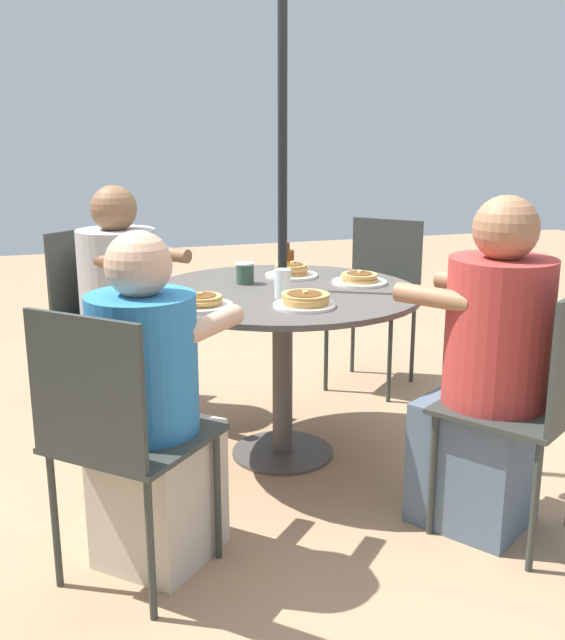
# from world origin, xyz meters

# --- Properties ---
(ground_plane) EXTENTS (12.00, 12.00, 0.00)m
(ground_plane) POSITION_xyz_m (0.00, 0.00, 0.00)
(ground_plane) COLOR tan
(patio_table) EXTENTS (1.19, 1.19, 0.76)m
(patio_table) POSITION_xyz_m (0.00, 0.00, 0.64)
(patio_table) COLOR #4C4742
(patio_table) RESTS_ON ground
(umbrella_pole) EXTENTS (0.04, 0.04, 2.44)m
(umbrella_pole) POSITION_xyz_m (0.00, 0.00, 1.22)
(umbrella_pole) COLOR black
(umbrella_pole) RESTS_ON ground
(patio_chair_north) EXTENTS (0.62, 0.62, 0.93)m
(patio_chair_north) POSITION_xyz_m (0.86, 0.72, 0.54)
(patio_chair_north) COLOR #333833
(patio_chair_north) RESTS_ON ground
(diner_north) EXTENTS (0.60, 0.59, 1.17)m
(diner_north) POSITION_xyz_m (0.73, 0.61, 0.52)
(diner_north) COLOR gray
(diner_north) RESTS_ON ground
(patio_chair_east) EXTENTS (0.62, 0.62, 0.93)m
(patio_chair_east) POSITION_xyz_m (-0.80, 0.79, 0.54)
(patio_chair_east) COLOR #333833
(patio_chair_east) RESTS_ON ground
(diner_east) EXTENTS (0.58, 0.57, 1.14)m
(diner_east) POSITION_xyz_m (-0.68, 0.66, 0.52)
(diner_east) COLOR beige
(diner_east) RESTS_ON ground
(patio_chair_south) EXTENTS (0.61, 0.61, 0.93)m
(patio_chair_south) POSITION_xyz_m (-0.94, -0.61, 0.54)
(patio_chair_south) COLOR #333833
(patio_chair_south) RESTS_ON ground
(diner_south) EXTENTS (0.58, 0.55, 1.22)m
(diner_south) POSITION_xyz_m (-0.80, -0.52, 0.56)
(diner_south) COLOR slate
(diner_south) RESTS_ON ground
(patio_chair_west) EXTENTS (0.62, 0.62, 0.93)m
(patio_chair_west) POSITION_xyz_m (0.78, -0.81, 0.54)
(patio_chair_west) COLOR #333833
(patio_chair_west) RESTS_ON ground
(pancake_plate_a) EXTENTS (0.24, 0.24, 0.06)m
(pancake_plate_a) POSITION_xyz_m (0.02, -0.37, 0.78)
(pancake_plate_a) COLOR silver
(pancake_plate_a) RESTS_ON patio_table
(pancake_plate_b) EXTENTS (0.24, 0.24, 0.07)m
(pancake_plate_b) POSITION_xyz_m (0.26, -0.13, 0.79)
(pancake_plate_b) COLOR silver
(pancake_plate_b) RESTS_ON patio_table
(pancake_plate_c) EXTENTS (0.24, 0.24, 0.06)m
(pancake_plate_c) POSITION_xyz_m (-0.32, 0.01, 0.79)
(pancake_plate_c) COLOR silver
(pancake_plate_c) RESTS_ON patio_table
(pancake_plate_d) EXTENTS (0.24, 0.24, 0.06)m
(pancake_plate_d) POSITION_xyz_m (-0.21, 0.40, 0.78)
(pancake_plate_d) COLOR silver
(pancake_plate_d) RESTS_ON patio_table
(syrup_bottle) EXTENTS (0.09, 0.07, 0.13)m
(syrup_bottle) POSITION_xyz_m (0.45, -0.16, 0.81)
(syrup_bottle) COLOR #602D0F
(syrup_bottle) RESTS_ON patio_table
(coffee_cup) EXTENTS (0.08, 0.08, 0.09)m
(coffee_cup) POSITION_xyz_m (0.17, 0.12, 0.81)
(coffee_cup) COLOR #33513D
(coffee_cup) RESTS_ON patio_table
(drinking_glass_a) EXTENTS (0.07, 0.07, 0.12)m
(drinking_glass_a) POSITION_xyz_m (-0.15, 0.05, 0.82)
(drinking_glass_a) COLOR silver
(drinking_glass_a) RESTS_ON patio_table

